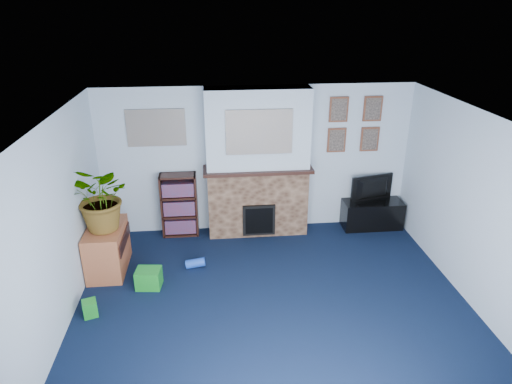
{
  "coord_description": "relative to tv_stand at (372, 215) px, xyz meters",
  "views": [
    {
      "loc": [
        -0.7,
        -4.7,
        3.62
      ],
      "look_at": [
        -0.13,
        1.01,
        1.17
      ],
      "focal_mm": 32.0,
      "sensor_mm": 36.0,
      "label": 1
    }
  ],
  "objects": [
    {
      "name": "mantel_teddy",
      "position": [
        -2.48,
        -0.03,
        0.99
      ],
      "size": [
        0.14,
        0.14,
        0.14
      ],
      "primitive_type": "sphere",
      "color": "gray",
      "rests_on": "chimney_breast"
    },
    {
      "name": "mantel_candle",
      "position": [
        -1.63,
        -0.03,
        1.01
      ],
      "size": [
        0.04,
        0.04,
        0.14
      ],
      "primitive_type": "cylinder",
      "color": "#B2BFC6",
      "rests_on": "chimney_breast"
    },
    {
      "name": "toy_ball",
      "position": [
        -3.54,
        -1.28,
        -0.14
      ],
      "size": [
        0.16,
        0.16,
        0.16
      ],
      "primitive_type": "sphere",
      "color": "yellow",
      "rests_on": "ground"
    },
    {
      "name": "wall_left",
      "position": [
        -4.45,
        -2.03,
        0.97
      ],
      "size": [
        0.04,
        4.5,
        2.4
      ],
      "primitive_type": "cube",
      "color": "silver",
      "rests_on": "ground"
    },
    {
      "name": "toy_block",
      "position": [
        -4.23,
        -1.96,
        -0.11
      ],
      "size": [
        0.21,
        0.21,
        0.21
      ],
      "primitive_type": "cube",
      "rotation": [
        0.0,
        0.0,
        0.32
      ],
      "color": "#198C26",
      "rests_on": "ground"
    },
    {
      "name": "portrait_bl",
      "position": [
        -0.65,
        0.2,
        1.27
      ],
      "size": [
        0.3,
        0.03,
        0.4
      ],
      "primitive_type": "cube",
      "color": "brown",
      "rests_on": "wall_back"
    },
    {
      "name": "portrait_tl",
      "position": [
        -0.65,
        0.2,
        1.77
      ],
      "size": [
        0.3,
        0.03,
        0.4
      ],
      "primitive_type": "cube",
      "color": "brown",
      "rests_on": "wall_back"
    },
    {
      "name": "collage_left",
      "position": [
        -3.5,
        0.21,
        1.55
      ],
      "size": [
        0.9,
        0.03,
        0.58
      ],
      "primitive_type": "cube",
      "color": "gray",
      "rests_on": "wall_back"
    },
    {
      "name": "bookshelf",
      "position": [
        -3.22,
        0.08,
        0.28
      ],
      "size": [
        0.58,
        0.28,
        1.05
      ],
      "color": "black",
      "rests_on": "ground"
    },
    {
      "name": "wall_back",
      "position": [
        -1.95,
        0.22,
        0.97
      ],
      "size": [
        5.0,
        0.04,
        2.4
      ],
      "primitive_type": "cube",
      "color": "silver",
      "rests_on": "ground"
    },
    {
      "name": "mantel_clock",
      "position": [
        -1.98,
        -0.03,
        1.0
      ],
      "size": [
        0.1,
        0.06,
        0.14
      ],
      "primitive_type": "cube",
      "color": "gold",
      "rests_on": "chimney_breast"
    },
    {
      "name": "potted_plant",
      "position": [
        -4.14,
        -0.97,
        0.93
      ],
      "size": [
        1.11,
        1.07,
        0.96
      ],
      "primitive_type": "imported",
      "rotation": [
        0.0,
        0.0,
        5.78
      ],
      "color": "#26661E",
      "rests_on": "sideboard"
    },
    {
      "name": "ceiling",
      "position": [
        -1.95,
        -2.03,
        2.17
      ],
      "size": [
        5.0,
        4.5,
        0.01
      ],
      "primitive_type": "cube",
      "color": "white",
      "rests_on": "wall_back"
    },
    {
      "name": "television",
      "position": [
        0.0,
        0.02,
        0.46
      ],
      "size": [
        0.76,
        0.28,
        0.44
      ],
      "primitive_type": "imported",
      "rotation": [
        0.0,
        0.0,
        3.38
      ],
      "color": "black",
      "rests_on": "tv_stand"
    },
    {
      "name": "chimney_breast",
      "position": [
        -1.95,
        0.02,
        0.96
      ],
      "size": [
        1.72,
        0.5,
        2.4
      ],
      "color": "brown",
      "rests_on": "ground"
    },
    {
      "name": "toy_tube",
      "position": [
        -2.96,
        -1.0,
        -0.15
      ],
      "size": [
        0.29,
        0.13,
        0.17
      ],
      "primitive_type": "cylinder",
      "rotation": [
        0.0,
        1.43,
        0.0
      ],
      "color": "blue",
      "rests_on": "ground"
    },
    {
      "name": "portrait_br",
      "position": [
        -0.1,
        0.2,
        1.27
      ],
      "size": [
        0.3,
        0.03,
        0.4
      ],
      "primitive_type": "cube",
      "color": "brown",
      "rests_on": "wall_back"
    },
    {
      "name": "tv_stand",
      "position": [
        0.0,
        0.0,
        0.0
      ],
      "size": [
        0.99,
        0.42,
        0.47
      ],
      "primitive_type": "cube",
      "color": "black",
      "rests_on": "ground"
    },
    {
      "name": "collage_main",
      "position": [
        -1.95,
        -0.19,
        1.55
      ],
      "size": [
        1.0,
        0.03,
        0.68
      ],
      "primitive_type": "cube",
      "color": "gray",
      "rests_on": "chimney_breast"
    },
    {
      "name": "green_crate",
      "position": [
        -3.58,
        -1.41,
        -0.08
      ],
      "size": [
        0.35,
        0.3,
        0.26
      ],
      "primitive_type": "cube",
      "rotation": [
        0.0,
        0.0,
        -0.11
      ],
      "color": "#198C26",
      "rests_on": "ground"
    },
    {
      "name": "wall_right",
      "position": [
        0.55,
        -2.03,
        0.97
      ],
      "size": [
        0.04,
        4.5,
        2.4
      ],
      "primitive_type": "cube",
      "color": "silver",
      "rests_on": "ground"
    },
    {
      "name": "wall_front",
      "position": [
        -1.95,
        -4.28,
        0.97
      ],
      "size": [
        5.0,
        0.04,
        2.4
      ],
      "primitive_type": "cube",
      "color": "silver",
      "rests_on": "ground"
    },
    {
      "name": "sideboard",
      "position": [
        -4.19,
        -0.92,
        0.12
      ],
      "size": [
        0.48,
        0.87,
        0.68
      ],
      "primitive_type": "cube",
      "color": "#A85835",
      "rests_on": "ground"
    },
    {
      "name": "portrait_tr",
      "position": [
        -0.1,
        0.2,
        1.77
      ],
      "size": [
        0.3,
        0.03,
        0.4
      ],
      "primitive_type": "cube",
      "color": "brown",
      "rests_on": "wall_back"
    },
    {
      "name": "floor",
      "position": [
        -1.95,
        -2.03,
        -0.23
      ],
      "size": [
        5.0,
        4.5,
        0.01
      ],
      "primitive_type": "cube",
      "color": "black",
      "rests_on": "ground"
    },
    {
      "name": "mantel_can",
      "position": [
        -1.23,
        -0.03,
        0.99
      ],
      "size": [
        0.06,
        0.06,
        0.13
      ],
      "primitive_type": "cylinder",
      "color": "#198C26",
      "rests_on": "chimney_breast"
    }
  ]
}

